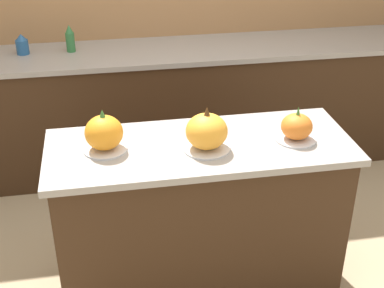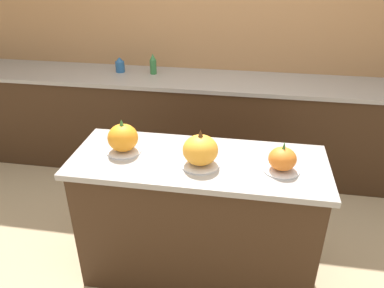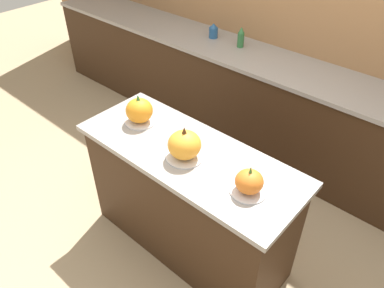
# 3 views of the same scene
# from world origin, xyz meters

# --- Properties ---
(ground_plane) EXTENTS (12.00, 12.00, 0.00)m
(ground_plane) POSITION_xyz_m (0.00, 0.00, 0.00)
(ground_plane) COLOR tan
(wall_back) EXTENTS (8.00, 0.06, 2.50)m
(wall_back) POSITION_xyz_m (0.00, 1.69, 1.25)
(wall_back) COLOR #9E7047
(wall_back) RESTS_ON ground_plane
(kitchen_island) EXTENTS (1.49, 0.58, 0.89)m
(kitchen_island) POSITION_xyz_m (0.00, 0.00, 0.45)
(kitchen_island) COLOR #382314
(kitchen_island) RESTS_ON ground_plane
(back_counter) EXTENTS (6.00, 0.60, 0.91)m
(back_counter) POSITION_xyz_m (0.00, 1.36, 0.46)
(back_counter) COLOR #382314
(back_counter) RESTS_ON ground_plane
(pumpkin_cake_left) EXTENTS (0.21, 0.21, 0.21)m
(pumpkin_cake_left) POSITION_xyz_m (-0.45, 0.03, 0.97)
(pumpkin_cake_left) COLOR silver
(pumpkin_cake_left) RESTS_ON kitchen_island
(pumpkin_cake_center) EXTENTS (0.23, 0.23, 0.22)m
(pumpkin_cake_center) POSITION_xyz_m (0.02, -0.05, 0.97)
(pumpkin_cake_center) COLOR silver
(pumpkin_cake_center) RESTS_ON kitchen_island
(pumpkin_cake_right) EXTENTS (0.20, 0.20, 0.18)m
(pumpkin_cake_right) POSITION_xyz_m (0.47, -0.04, 0.95)
(pumpkin_cake_right) COLOR silver
(pumpkin_cake_right) RESTS_ON kitchen_island
(bottle_tall) EXTENTS (0.06, 0.06, 0.19)m
(bottle_tall) POSITION_xyz_m (-0.64, 1.43, 1.00)
(bottle_tall) COLOR #2D6B38
(bottle_tall) RESTS_ON back_counter
(bottle_short) EXTENTS (0.09, 0.09, 0.14)m
(bottle_short) POSITION_xyz_m (-0.96, 1.43, 0.98)
(bottle_short) COLOR #235184
(bottle_short) RESTS_ON back_counter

